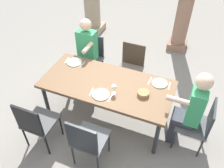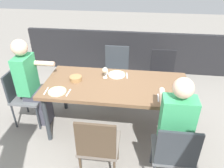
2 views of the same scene
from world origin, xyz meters
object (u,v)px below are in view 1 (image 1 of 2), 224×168
diner_woman_green (86,52)px  plate_0 (74,62)px  chair_mid_north (131,65)px  plate_2 (160,83)px  bread_basket (143,93)px  dining_table (107,86)px  chair_west_south (36,122)px  chair_mid_south (87,140)px  plate_1 (101,94)px  chair_head_east (199,123)px  diner_man_white (190,109)px  chair_west_north (91,56)px  wine_glass_1 (114,87)px

diner_woman_green → plate_0: size_ratio=5.28×
chair_mid_north → plate_2: 0.90m
chair_mid_north → bread_basket: bearing=-62.2°
bread_basket → dining_table: bearing=176.7°
chair_west_south → chair_mid_south: 0.81m
chair_mid_north → plate_1: chair_mid_north is taller
chair_head_east → bread_basket: (-0.84, -0.03, 0.30)m
chair_mid_north → dining_table: bearing=-96.2°
diner_woman_green → plate_2: bearing=-15.4°
plate_1 → plate_0: bearing=143.8°
diner_man_white → plate_1: bearing=-168.1°
chair_west_north → wine_glass_1: bearing=-49.5°
diner_woman_green → plate_2: diner_woman_green is taller
plate_1 → plate_2: 0.90m
chair_west_south → wine_glass_1: size_ratio=5.61×
chair_mid_south → plate_1: chair_mid_south is taller
chair_mid_south → plate_1: size_ratio=3.73×
chair_mid_south → plate_2: size_ratio=3.95×
chair_west_south → diner_man_white: 2.15m
wine_glass_1 → bread_basket: wine_glass_1 is taller
plate_0 → wine_glass_1: (0.88, -0.43, 0.11)m
diner_man_white → wine_glass_1: diner_man_white is taller
chair_west_north → chair_mid_south: bearing=-65.4°
chair_west_south → chair_head_east: chair_west_south is taller
chair_mid_south → wine_glass_1: chair_mid_south is taller
chair_head_east → plate_1: (-1.39, -0.26, 0.28)m
chair_west_north → chair_west_south: 1.76m
diner_woman_green → plate_1: (0.73, -0.95, 0.07)m
chair_west_south → chair_mid_south: (0.81, -0.00, 0.02)m
dining_table → plate_0: bearing=159.1°
diner_woman_green → plate_1: size_ratio=5.25×
diner_man_white → plate_1: diner_man_white is taller
chair_head_east → diner_man_white: 0.29m
chair_mid_south → plate_0: (-0.80, 1.15, 0.24)m
chair_mid_south → diner_woman_green: 1.77m
diner_man_white → bread_basket: size_ratio=7.96×
diner_man_white → chair_head_east: bearing=0.9°
bread_basket → chair_mid_south: bearing=-119.6°
dining_table → wine_glass_1: bearing=-42.2°
dining_table → chair_mid_south: 0.90m
chair_head_east → bread_basket: size_ratio=5.14×
chair_mid_north → plate_2: bearing=-42.5°
chair_mid_north → diner_woman_green: (-0.80, -0.19, 0.19)m
chair_mid_north → chair_head_east: size_ratio=1.04×
chair_mid_north → plate_2: (0.64, -0.58, 0.26)m
chair_west_north → plate_0: size_ratio=3.57×
chair_mid_south → wine_glass_1: bearing=83.5°
diner_man_white → wine_glass_1: (-1.06, -0.16, 0.16)m
chair_mid_south → chair_head_east: 1.58m
chair_mid_south → chair_head_east: chair_mid_south is taller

